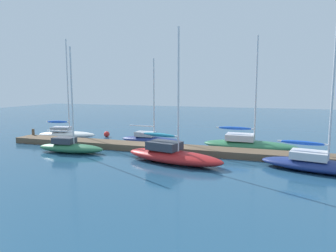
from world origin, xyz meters
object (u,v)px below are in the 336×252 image
sailboat_3 (172,154)px  sailboat_4 (248,144)px  sailboat_5 (319,163)px  sailboat_2 (150,139)px  mooring_buoy_red (107,134)px  sailboat_1 (70,146)px  sailboat_0 (66,133)px

sailboat_3 → sailboat_4: sailboat_4 is taller
sailboat_5 → sailboat_2: bearing=169.6°
sailboat_2 → sailboat_3: sailboat_3 is taller
sailboat_4 → sailboat_2: bearing=-179.9°
sailboat_3 → sailboat_5: sailboat_5 is taller
sailboat_4 → mooring_buoy_red: (-15.71, 2.13, -0.26)m
sailboat_1 → mooring_buoy_red: bearing=94.1°
sailboat_2 → mooring_buoy_red: size_ratio=12.84×
sailboat_3 → sailboat_2: bearing=136.7°
sailboat_2 → sailboat_3: 8.12m
sailboat_5 → mooring_buoy_red: size_ratio=17.39×
sailboat_0 → sailboat_3: sailboat_0 is taller
sailboat_0 → sailboat_4: (19.63, -0.07, 0.01)m
sailboat_4 → mooring_buoy_red: 15.86m
sailboat_1 → sailboat_2: size_ratio=1.07×
sailboat_2 → mooring_buoy_red: (-6.19, 2.04, -0.16)m
sailboat_2 → sailboat_4: 9.53m
sailboat_4 → sailboat_1: bearing=-156.1°
sailboat_0 → sailboat_5: bearing=-27.5°
sailboat_1 → sailboat_2: bearing=47.3°
sailboat_3 → mooring_buoy_red: size_ratio=15.10×
sailboat_1 → sailboat_5: sailboat_5 is taller
sailboat_1 → mooring_buoy_red: sailboat_1 is taller
sailboat_5 → mooring_buoy_red: (-20.82, 7.92, -0.26)m
sailboat_1 → sailboat_4: 15.73m
sailboat_1 → sailboat_5: bearing=-3.3°
sailboat_2 → sailboat_5: bearing=-20.3°
sailboat_5 → mooring_buoy_red: 22.28m
sailboat_2 → sailboat_4: bearing=1.0°
sailboat_0 → sailboat_2: bearing=-14.0°
sailboat_0 → mooring_buoy_red: bearing=13.6°
sailboat_2 → sailboat_5: size_ratio=0.74×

